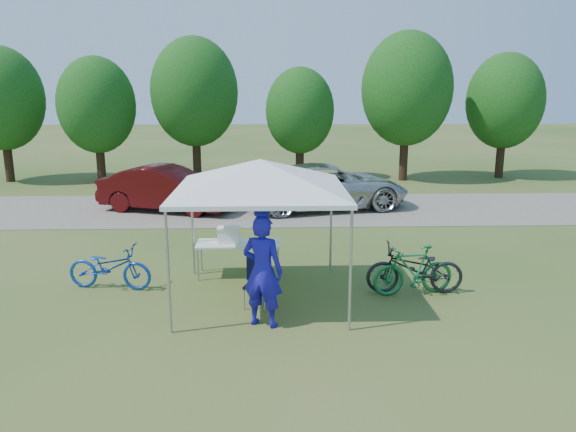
% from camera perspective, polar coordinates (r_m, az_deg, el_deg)
% --- Properties ---
extents(ground, '(100.00, 100.00, 0.00)m').
position_cam_1_polar(ground, '(11.06, -2.69, -8.36)').
color(ground, '#2D5119').
rests_on(ground, ground).
extents(gravel_strip, '(24.00, 5.00, 0.02)m').
position_cam_1_polar(gravel_strip, '(18.73, -2.39, 0.68)').
color(gravel_strip, gray).
rests_on(gravel_strip, ground).
extents(canopy, '(4.53, 4.53, 3.00)m').
position_cam_1_polar(canopy, '(10.39, -2.84, 5.38)').
color(canopy, '#A5A5AA').
rests_on(canopy, ground).
extents(treeline, '(24.89, 4.28, 6.30)m').
position_cam_1_polar(treeline, '(24.35, -3.08, 11.91)').
color(treeline, '#382314').
rests_on(treeline, ground).
extents(folding_table, '(1.80, 0.75, 0.74)m').
position_cam_1_polar(folding_table, '(12.18, -5.05, -2.90)').
color(folding_table, white).
rests_on(folding_table, ground).
extents(folding_chair, '(0.57, 0.60, 0.88)m').
position_cam_1_polar(folding_chair, '(10.58, -3.07, -6.38)').
color(folding_chair, black).
rests_on(folding_chair, ground).
extents(cooler, '(0.48, 0.33, 0.35)m').
position_cam_1_polar(cooler, '(12.14, -6.04, -1.92)').
color(cooler, white).
rests_on(cooler, folding_table).
extents(ice_cream_cup, '(0.08, 0.08, 0.06)m').
position_cam_1_polar(ice_cream_cup, '(12.10, -3.17, -2.63)').
color(ice_cream_cup, gold).
rests_on(ice_cream_cup, folding_table).
extents(cyclist, '(0.84, 0.70, 1.96)m').
position_cam_1_polar(cyclist, '(9.56, -2.59, -5.62)').
color(cyclist, '#1A15AB').
rests_on(cyclist, ground).
extents(bike_blue, '(1.82, 0.89, 0.91)m').
position_cam_1_polar(bike_blue, '(11.98, -17.66, -4.96)').
color(bike_blue, '#133EA7').
rests_on(bike_blue, ground).
extents(bike_green, '(1.71, 0.73, 0.99)m').
position_cam_1_polar(bike_green, '(11.37, 12.60, -5.40)').
color(bike_green, '#186D37').
rests_on(bike_green, ground).
extents(bike_dark, '(1.94, 0.73, 1.01)m').
position_cam_1_polar(bike_dark, '(11.44, 12.77, -5.27)').
color(bike_dark, black).
rests_on(bike_dark, ground).
extents(minivan, '(5.77, 3.53, 1.49)m').
position_cam_1_polar(minivan, '(18.83, 4.09, 3.06)').
color(minivan, '#B6B8B2').
rests_on(minivan, gravel_strip).
extents(sedan, '(4.70, 2.81, 1.46)m').
position_cam_1_polar(sedan, '(18.80, -12.16, 2.74)').
color(sedan, '#460B0D').
rests_on(sedan, gravel_strip).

